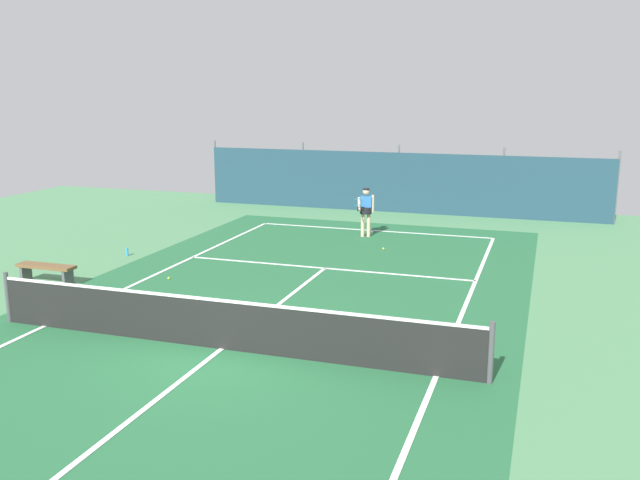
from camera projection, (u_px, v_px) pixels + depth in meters
name	position (u px, v px, depth m)	size (l,w,h in m)	color
ground_plane	(222.00, 349.00, 13.26)	(36.00, 36.00, 0.00)	#4C8456
court_surface	(222.00, 349.00, 13.26)	(11.02, 26.60, 0.01)	#236038
tennis_net	(221.00, 324.00, 13.15)	(10.12, 0.10, 1.10)	black
back_fence	(400.00, 194.00, 28.24)	(16.30, 0.98, 2.70)	#1E3D4C
tennis_player	(366.00, 209.00, 23.12)	(0.58, 0.82, 1.64)	#D8AD8C
tennis_ball_near_player	(383.00, 249.00, 21.43)	(0.07, 0.07, 0.07)	#CCDB33
tennis_ball_midcourt	(169.00, 278.00, 18.10)	(0.07, 0.07, 0.07)	#CCDB33
parked_car	(454.00, 186.00, 29.36)	(2.30, 4.34, 1.68)	silver
courtside_bench	(46.00, 269.00, 17.67)	(1.60, 0.40, 0.49)	brown
water_bottle	(127.00, 252.00, 20.64)	(0.08, 0.08, 0.24)	#338CD8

